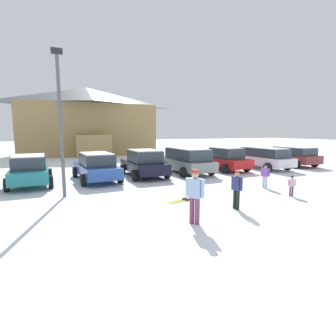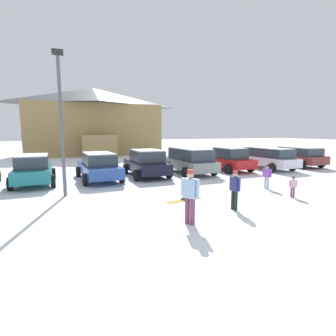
{
  "view_description": "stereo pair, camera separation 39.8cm",
  "coord_description": "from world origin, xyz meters",
  "px_view_note": "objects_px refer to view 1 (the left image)",
  "views": [
    {
      "loc": [
        -5.75,
        -3.87,
        2.79
      ],
      "look_at": [
        -0.91,
        6.96,
        1.12
      ],
      "focal_mm": 28.0,
      "sensor_mm": 36.0,
      "label": 1
    },
    {
      "loc": [
        -5.39,
        -4.03,
        2.79
      ],
      "look_at": [
        -0.91,
        6.96,
        1.12
      ],
      "focal_mm": 28.0,
      "sensor_mm": 36.0,
      "label": 2
    }
  ],
  "objects_px": {
    "parked_white_suv": "(263,157)",
    "skier_child_in_pink_snowsuit": "(292,185)",
    "skier_teen_in_navy_coat": "(237,187)",
    "parked_teal_hatchback": "(30,170)",
    "parked_red_sedan": "(225,159)",
    "lamp_post": "(60,117)",
    "ski_lodge": "(87,121)",
    "skier_adult_in_blue_parka": "(195,194)",
    "pair_of_skis": "(185,200)",
    "parked_black_sedan": "(144,163)",
    "parked_blue_hatchback": "(96,166)",
    "parked_maroon_van": "(293,155)",
    "parked_grey_wagon": "(187,160)",
    "skier_child_in_purple_jacket": "(265,175)"
  },
  "relations": [
    {
      "from": "skier_child_in_pink_snowsuit",
      "to": "skier_child_in_purple_jacket",
      "type": "bearing_deg",
      "value": 83.15
    },
    {
      "from": "parked_black_sedan",
      "to": "parked_grey_wagon",
      "type": "relative_size",
      "value": 0.95
    },
    {
      "from": "lamp_post",
      "to": "skier_child_in_pink_snowsuit",
      "type": "bearing_deg",
      "value": -23.67
    },
    {
      "from": "parked_teal_hatchback",
      "to": "parked_maroon_van",
      "type": "relative_size",
      "value": 1.07
    },
    {
      "from": "parked_maroon_van",
      "to": "lamp_post",
      "type": "height_order",
      "value": "lamp_post"
    },
    {
      "from": "skier_adult_in_blue_parka",
      "to": "lamp_post",
      "type": "xyz_separation_m",
      "value": [
        -3.43,
        5.17,
        2.44
      ]
    },
    {
      "from": "parked_white_suv",
      "to": "parked_black_sedan",
      "type": "bearing_deg",
      "value": 177.86
    },
    {
      "from": "pair_of_skis",
      "to": "lamp_post",
      "type": "distance_m",
      "value": 6.18
    },
    {
      "from": "parked_red_sedan",
      "to": "skier_child_in_purple_jacket",
      "type": "relative_size",
      "value": 3.58
    },
    {
      "from": "parked_blue_hatchback",
      "to": "skier_child_in_purple_jacket",
      "type": "xyz_separation_m",
      "value": [
        7.29,
        -5.5,
        -0.15
      ]
    },
    {
      "from": "parked_blue_hatchback",
      "to": "ski_lodge",
      "type": "bearing_deg",
      "value": 83.94
    },
    {
      "from": "parked_red_sedan",
      "to": "skier_adult_in_blue_parka",
      "type": "xyz_separation_m",
      "value": [
        -7.49,
        -8.7,
        0.11
      ]
    },
    {
      "from": "parked_teal_hatchback",
      "to": "parked_maroon_van",
      "type": "xyz_separation_m",
      "value": [
        18.87,
        -0.08,
        0.04
      ]
    },
    {
      "from": "parked_white_suv",
      "to": "skier_adult_in_blue_parka",
      "type": "xyz_separation_m",
      "value": [
        -10.64,
        -8.29,
        0.08
      ]
    },
    {
      "from": "skier_child_in_pink_snowsuit",
      "to": "lamp_post",
      "type": "xyz_separation_m",
      "value": [
        -8.95,
        3.92,
        2.88
      ]
    },
    {
      "from": "parked_black_sedan",
      "to": "skier_child_in_purple_jacket",
      "type": "bearing_deg",
      "value": -52.14
    },
    {
      "from": "parked_teal_hatchback",
      "to": "parked_red_sedan",
      "type": "bearing_deg",
      "value": 0.71
    },
    {
      "from": "parked_black_sedan",
      "to": "skier_adult_in_blue_parka",
      "type": "bearing_deg",
      "value": -98.91
    },
    {
      "from": "lamp_post",
      "to": "ski_lodge",
      "type": "bearing_deg",
      "value": 80.0
    },
    {
      "from": "ski_lodge",
      "to": "skier_child_in_pink_snowsuit",
      "type": "xyz_separation_m",
      "value": [
        5.13,
        -25.59,
        -3.52
      ]
    },
    {
      "from": "ski_lodge",
      "to": "pair_of_skis",
      "type": "xyz_separation_m",
      "value": [
        0.64,
        -24.32,
        -4.0
      ]
    },
    {
      "from": "ski_lodge",
      "to": "lamp_post",
      "type": "xyz_separation_m",
      "value": [
        -3.82,
        -21.67,
        -0.64
      ]
    },
    {
      "from": "ski_lodge",
      "to": "skier_teen_in_navy_coat",
      "type": "relative_size",
      "value": 11.14
    },
    {
      "from": "skier_teen_in_navy_coat",
      "to": "skier_child_in_pink_snowsuit",
      "type": "distance_m",
      "value": 3.42
    },
    {
      "from": "parked_teal_hatchback",
      "to": "parked_red_sedan",
      "type": "xyz_separation_m",
      "value": [
        12.4,
        0.15,
        0.03
      ]
    },
    {
      "from": "ski_lodge",
      "to": "skier_child_in_purple_jacket",
      "type": "height_order",
      "value": "ski_lodge"
    },
    {
      "from": "skier_child_in_purple_jacket",
      "to": "pair_of_skis",
      "type": "xyz_separation_m",
      "value": [
        -4.7,
        -0.48,
        -0.64
      ]
    },
    {
      "from": "parked_teal_hatchback",
      "to": "parked_black_sedan",
      "type": "relative_size",
      "value": 0.99
    },
    {
      "from": "parked_blue_hatchback",
      "to": "skier_child_in_pink_snowsuit",
      "type": "height_order",
      "value": "parked_blue_hatchback"
    },
    {
      "from": "lamp_post",
      "to": "skier_teen_in_navy_coat",
      "type": "bearing_deg",
      "value": -38.57
    },
    {
      "from": "parked_red_sedan",
      "to": "lamp_post",
      "type": "distance_m",
      "value": 11.76
    },
    {
      "from": "parked_teal_hatchback",
      "to": "skier_child_in_purple_jacket",
      "type": "height_order",
      "value": "parked_teal_hatchback"
    },
    {
      "from": "skier_teen_in_navy_coat",
      "to": "ski_lodge",
      "type": "bearing_deg",
      "value": 93.85
    },
    {
      "from": "parked_white_suv",
      "to": "skier_child_in_pink_snowsuit",
      "type": "distance_m",
      "value": 8.71
    },
    {
      "from": "parked_blue_hatchback",
      "to": "skier_teen_in_navy_coat",
      "type": "relative_size",
      "value": 3.47
    },
    {
      "from": "parked_maroon_van",
      "to": "skier_teen_in_navy_coat",
      "type": "xyz_separation_m",
      "value": [
        -11.82,
        -7.74,
        -0.05
      ]
    },
    {
      "from": "parked_grey_wagon",
      "to": "parked_red_sedan",
      "type": "xyz_separation_m",
      "value": [
        3.14,
        0.09,
        -0.08
      ]
    },
    {
      "from": "parked_teal_hatchback",
      "to": "parked_red_sedan",
      "type": "relative_size",
      "value": 1.05
    },
    {
      "from": "parked_grey_wagon",
      "to": "skier_adult_in_blue_parka",
      "type": "distance_m",
      "value": 9.65
    },
    {
      "from": "pair_of_skis",
      "to": "skier_child_in_pink_snowsuit",
      "type": "bearing_deg",
      "value": -15.86
    },
    {
      "from": "parked_red_sedan",
      "to": "parked_white_suv",
      "type": "xyz_separation_m",
      "value": [
        3.14,
        -0.41,
        0.04
      ]
    },
    {
      "from": "skier_child_in_purple_jacket",
      "to": "skier_child_in_pink_snowsuit",
      "type": "distance_m",
      "value": 1.78
    },
    {
      "from": "skier_child_in_purple_jacket",
      "to": "parked_black_sedan",
      "type": "bearing_deg",
      "value": 127.86
    },
    {
      "from": "parked_black_sedan",
      "to": "parked_white_suv",
      "type": "distance_m",
      "value": 9.29
    },
    {
      "from": "skier_adult_in_blue_parka",
      "to": "pair_of_skis",
      "type": "relative_size",
      "value": 0.98
    },
    {
      "from": "parked_maroon_van",
      "to": "skier_teen_in_navy_coat",
      "type": "relative_size",
      "value": 2.89
    },
    {
      "from": "skier_child_in_pink_snowsuit",
      "to": "pair_of_skis",
      "type": "height_order",
      "value": "skier_child_in_pink_snowsuit"
    },
    {
      "from": "skier_adult_in_blue_parka",
      "to": "skier_teen_in_navy_coat",
      "type": "height_order",
      "value": "skier_adult_in_blue_parka"
    },
    {
      "from": "parked_black_sedan",
      "to": "parked_grey_wagon",
      "type": "bearing_deg",
      "value": -0.41
    },
    {
      "from": "parked_grey_wagon",
      "to": "parked_white_suv",
      "type": "relative_size",
      "value": 0.97
    }
  ]
}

